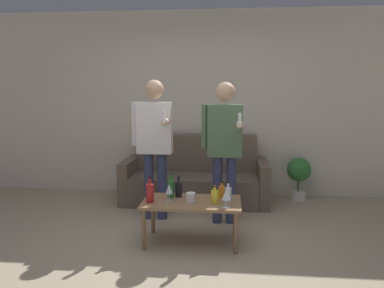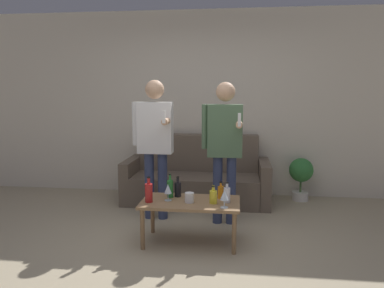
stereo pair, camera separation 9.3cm
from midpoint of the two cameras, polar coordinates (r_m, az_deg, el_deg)
The scene contains 16 objects.
ground_plane at distance 3.65m, azimuth -1.83°, elevation -17.00°, with size 16.00×16.00×0.00m, color tan.
wall_back at distance 5.59m, azimuth 1.70°, elevation 6.13°, with size 8.00×0.06×2.70m.
couch at distance 5.31m, azimuth 1.29°, elevation -5.25°, with size 2.00×0.81×0.91m.
coffee_table at distance 3.84m, azimuth 0.46°, elevation -9.40°, with size 0.99×0.54×0.44m.
bottle_orange at distance 3.74m, azimuth 3.98°, elevation -7.97°, with size 0.08×0.08×0.18m.
bottle_green at distance 3.91m, azimuth 5.07°, elevation -7.27°, with size 0.06×0.06×0.18m.
bottle_dark at distance 3.93m, azimuth -2.68°, elevation -6.72°, with size 0.07×0.07×0.25m.
bottle_yellow at distance 3.96m, azimuth -1.49°, elevation -6.84°, with size 0.07×0.07×0.21m.
bottle_red at distance 3.78m, azimuth 6.05°, elevation -7.65°, with size 0.07×0.07×0.21m.
bottle_clear at distance 3.79m, azimuth -5.91°, elevation -7.31°, with size 0.08×0.08×0.26m.
wine_glass_near at distance 3.60m, azimuth 5.70°, elevation -7.81°, with size 0.08×0.08×0.18m.
wine_glass_far at distance 3.82m, azimuth -2.98°, elevation -6.91°, with size 0.08×0.08×0.17m.
cup_on_table at distance 3.77m, azimuth 0.32°, elevation -8.17°, with size 0.09×0.09×0.10m.
person_standing_left at distance 4.46m, azimuth -5.09°, elevation 0.95°, with size 0.48×0.43×1.67m.
person_standing_right at distance 4.30m, azimuth 5.59°, elevation 0.49°, with size 0.47×0.42×1.64m.
potted_plant at distance 5.52m, azimuth 16.74°, elevation -4.35°, with size 0.34×0.34×0.61m.
Camera 2 is at (0.55, -3.26, 1.55)m, focal length 35.00 mm.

